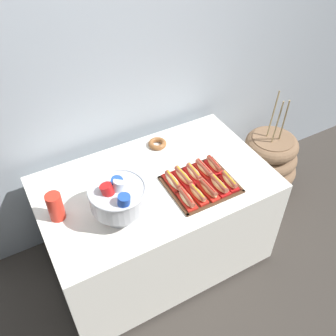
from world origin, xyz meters
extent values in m
plane|color=#38332D|center=(0.00, 0.00, 0.00)|extent=(10.00, 10.00, 0.00)
cube|color=#9EA8B2|center=(0.00, 0.58, 1.30)|extent=(6.00, 0.10, 2.60)
cube|color=white|center=(0.00, 0.00, 0.41)|extent=(1.44, 0.87, 0.74)
cylinder|color=black|center=(-0.60, -0.32, 0.02)|extent=(0.05, 0.05, 0.04)
cylinder|color=black|center=(0.60, -0.32, 0.02)|extent=(0.05, 0.05, 0.04)
cylinder|color=black|center=(-0.60, 0.32, 0.02)|extent=(0.05, 0.05, 0.04)
cylinder|color=black|center=(0.60, 0.32, 0.02)|extent=(0.05, 0.05, 0.04)
cylinder|color=brown|center=(1.18, 0.21, 0.27)|extent=(0.33, 0.33, 0.54)
torus|color=brown|center=(1.18, 0.21, 0.07)|extent=(0.49, 0.49, 0.12)
torus|color=brown|center=(1.18, 0.21, 0.20)|extent=(0.50, 0.50, 0.12)
torus|color=brown|center=(1.18, 0.21, 0.34)|extent=(0.47, 0.47, 0.12)
torus|color=brown|center=(1.18, 0.21, 0.47)|extent=(0.44, 0.44, 0.12)
cylinder|color=#937F56|center=(1.18, 0.15, 0.75)|extent=(0.07, 0.07, 0.41)
cylinder|color=#937F56|center=(1.18, 0.27, 0.73)|extent=(0.07, 0.04, 0.39)
cylinder|color=#937F56|center=(1.13, 0.17, 0.73)|extent=(0.02, 0.03, 0.39)
cube|color=#472B19|center=(0.23, -0.16, 0.79)|extent=(0.41, 0.36, 0.01)
cube|color=#472B19|center=(0.23, -0.33, 0.80)|extent=(0.41, 0.02, 0.01)
cube|color=#472B19|center=(0.23, 0.01, 0.80)|extent=(0.41, 0.02, 0.01)
cube|color=#472B19|center=(0.04, -0.16, 0.80)|extent=(0.02, 0.36, 0.01)
cube|color=#472B19|center=(0.42, -0.16, 0.80)|extent=(0.02, 0.36, 0.01)
cube|color=red|center=(0.08, -0.24, 0.80)|extent=(0.07, 0.17, 0.02)
ellipsoid|color=#E0BC7F|center=(0.08, -0.24, 0.82)|extent=(0.06, 0.16, 0.04)
cylinder|color=brown|center=(0.08, -0.24, 0.83)|extent=(0.04, 0.15, 0.03)
cylinder|color=red|center=(0.08, -0.24, 0.85)|extent=(0.01, 0.13, 0.01)
cube|color=red|center=(0.15, -0.24, 0.80)|extent=(0.06, 0.16, 0.02)
ellipsoid|color=tan|center=(0.15, -0.24, 0.82)|extent=(0.05, 0.15, 0.04)
cylinder|color=#A8563D|center=(0.15, -0.24, 0.83)|extent=(0.03, 0.14, 0.03)
cylinder|color=yellow|center=(0.15, -0.24, 0.85)|extent=(0.01, 0.12, 0.01)
cube|color=red|center=(0.23, -0.24, 0.80)|extent=(0.06, 0.17, 0.02)
ellipsoid|color=tan|center=(0.23, -0.24, 0.83)|extent=(0.05, 0.16, 0.04)
cylinder|color=brown|center=(0.23, -0.24, 0.84)|extent=(0.04, 0.15, 0.03)
cylinder|color=red|center=(0.23, -0.24, 0.85)|extent=(0.01, 0.12, 0.01)
cube|color=#B21414|center=(0.30, -0.24, 0.80)|extent=(0.07, 0.17, 0.02)
ellipsoid|color=#E0BC7F|center=(0.30, -0.24, 0.83)|extent=(0.06, 0.15, 0.04)
cylinder|color=#9E4C38|center=(0.30, -0.24, 0.84)|extent=(0.04, 0.15, 0.03)
cylinder|color=yellow|center=(0.30, -0.24, 0.85)|extent=(0.01, 0.13, 0.01)
cube|color=#B21414|center=(0.38, -0.24, 0.80)|extent=(0.07, 0.16, 0.02)
ellipsoid|color=#E0BC7F|center=(0.38, -0.24, 0.82)|extent=(0.05, 0.14, 0.04)
cylinder|color=#9E4C38|center=(0.38, -0.24, 0.84)|extent=(0.04, 0.14, 0.03)
cylinder|color=yellow|center=(0.38, -0.24, 0.85)|extent=(0.01, 0.12, 0.01)
cube|color=red|center=(0.08, -0.08, 0.80)|extent=(0.07, 0.18, 0.02)
ellipsoid|color=beige|center=(0.08, -0.08, 0.82)|extent=(0.05, 0.17, 0.04)
cylinder|color=brown|center=(0.08, -0.08, 0.83)|extent=(0.03, 0.15, 0.03)
cylinder|color=yellow|center=(0.08, -0.08, 0.85)|extent=(0.01, 0.13, 0.01)
cube|color=red|center=(0.16, -0.08, 0.80)|extent=(0.07, 0.18, 0.02)
ellipsoid|color=#E0BC7F|center=(0.16, -0.08, 0.82)|extent=(0.06, 0.16, 0.04)
cylinder|color=#9E4C38|center=(0.16, -0.08, 0.83)|extent=(0.04, 0.17, 0.03)
cylinder|color=yellow|center=(0.16, -0.08, 0.85)|extent=(0.01, 0.14, 0.01)
cube|color=red|center=(0.23, -0.08, 0.80)|extent=(0.07, 0.16, 0.02)
ellipsoid|color=beige|center=(0.23, -0.08, 0.82)|extent=(0.06, 0.15, 0.04)
cylinder|color=#9E4C38|center=(0.23, -0.08, 0.83)|extent=(0.04, 0.14, 0.03)
cylinder|color=yellow|center=(0.23, -0.08, 0.85)|extent=(0.01, 0.12, 0.01)
cube|color=red|center=(0.31, -0.08, 0.80)|extent=(0.06, 0.17, 0.02)
ellipsoid|color=#E0BC7F|center=(0.31, -0.08, 0.82)|extent=(0.05, 0.16, 0.04)
cylinder|color=#9E4C38|center=(0.31, -0.08, 0.83)|extent=(0.04, 0.15, 0.03)
cylinder|color=red|center=(0.31, -0.08, 0.85)|extent=(0.01, 0.13, 0.01)
cube|color=red|center=(0.38, -0.08, 0.80)|extent=(0.07, 0.16, 0.02)
ellipsoid|color=tan|center=(0.38, -0.08, 0.82)|extent=(0.06, 0.14, 0.04)
cylinder|color=brown|center=(0.38, -0.08, 0.84)|extent=(0.04, 0.14, 0.03)
cylinder|color=red|center=(0.38, -0.08, 0.85)|extent=(0.01, 0.12, 0.01)
cylinder|color=silver|center=(-0.30, -0.14, 0.79)|extent=(0.19, 0.19, 0.02)
cone|color=silver|center=(-0.30, -0.14, 0.84)|extent=(0.07, 0.07, 0.08)
cylinder|color=silver|center=(-0.30, -0.14, 0.94)|extent=(0.31, 0.31, 0.12)
torus|color=silver|center=(-0.30, -0.14, 1.00)|extent=(0.32, 0.32, 0.02)
cylinder|color=#B7BCC6|center=(-0.29, -0.14, 0.99)|extent=(0.12, 0.10, 0.14)
cylinder|color=#1E47B2|center=(-0.29, -0.11, 0.99)|extent=(0.09, 0.12, 0.14)
cylinder|color=red|center=(-0.34, -0.15, 0.99)|extent=(0.11, 0.11, 0.14)
cylinder|color=#1E47B2|center=(-0.31, -0.25, 0.99)|extent=(0.10, 0.09, 0.13)
cylinder|color=red|center=(-0.61, 0.01, 0.85)|extent=(0.09, 0.09, 0.13)
cylinder|color=red|center=(-0.61, 0.01, 0.87)|extent=(0.09, 0.09, 0.13)
cylinder|color=red|center=(-0.61, 0.01, 0.89)|extent=(0.09, 0.09, 0.13)
torus|color=brown|center=(0.18, 0.30, 0.80)|extent=(0.13, 0.13, 0.03)
camera|label=1|loc=(-0.73, -1.49, 2.43)|focal=40.37mm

